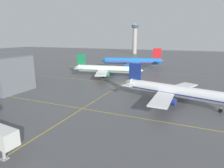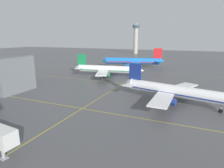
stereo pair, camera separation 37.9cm
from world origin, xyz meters
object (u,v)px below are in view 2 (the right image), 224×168
object	(u,v)px
airliner_second_row	(174,91)
airliner_far_left_stand	(133,61)
control_tower	(136,36)
airliner_third_row	(108,69)

from	to	relation	value
airliner_second_row	airliner_far_left_stand	world-z (taller)	airliner_far_left_stand
airliner_far_left_stand	control_tower	size ratio (longest dim) A/B	1.14
airliner_third_row	airliner_far_left_stand	distance (m)	34.21
airliner_second_row	airliner_third_row	size ratio (longest dim) A/B	0.98
airliner_third_row	airliner_far_left_stand	xyz separation A→B (m)	(2.76, 34.10, 0.54)
airliner_second_row	control_tower	distance (m)	184.04
airliner_third_row	airliner_far_left_stand	world-z (taller)	airliner_far_left_stand
airliner_third_row	airliner_far_left_stand	size ratio (longest dim) A/B	0.89
airliner_far_left_stand	control_tower	distance (m)	114.22
airliner_far_left_stand	control_tower	xyz separation A→B (m)	(-31.03, 108.68, 16.52)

